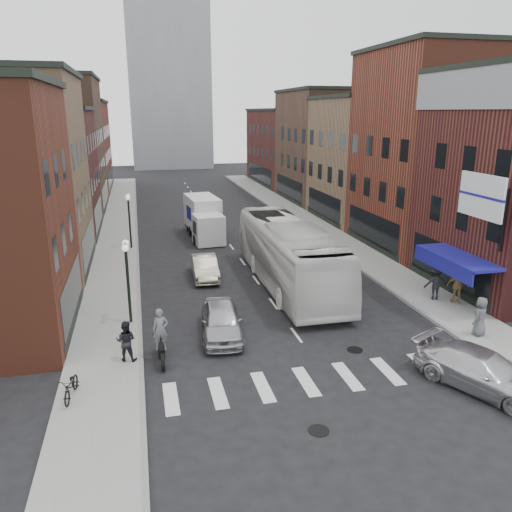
{
  "coord_description": "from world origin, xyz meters",
  "views": [
    {
      "loc": [
        -6.68,
        -19.01,
        9.9
      ],
      "look_at": [
        -0.8,
        5.64,
        2.54
      ],
      "focal_mm": 35.0,
      "sensor_mm": 36.0,
      "label": 1
    }
  ],
  "objects": [
    {
      "name": "crosswalk_stripes",
      "position": [
        0.0,
        -3.0,
        0.0
      ],
      "size": [
        12.0,
        2.2,
        0.01
      ],
      "primitive_type": "cube",
      "color": "silver",
      "rests_on": "ground"
    },
    {
      "name": "curb_left",
      "position": [
        -7.0,
        22.0,
        0.0
      ],
      "size": [
        0.2,
        74.0,
        0.16
      ],
      "primitive_type": "cube",
      "color": "gray",
      "rests_on": "ground"
    },
    {
      "name": "bldg_left_mid_b",
      "position": [
        -14.99,
        24.0,
        5.15
      ],
      "size": [
        10.3,
        10.2,
        10.3
      ],
      "color": "#4D1B1B",
      "rests_on": "ground"
    },
    {
      "name": "streetlamp_near",
      "position": [
        -7.4,
        4.0,
        2.91
      ],
      "size": [
        0.32,
        1.22,
        4.11
      ],
      "color": "black",
      "rests_on": "ground"
    },
    {
      "name": "ped_right_c",
      "position": [
        7.95,
        -1.18,
        1.05
      ],
      "size": [
        1.05,
        0.92,
        1.8
      ],
      "primitive_type": "imported",
      "rotation": [
        0.0,
        0.0,
        3.62
      ],
      "color": "#4F5256",
      "rests_on": "sidewalk_right"
    },
    {
      "name": "ped_right_b",
      "position": [
        9.36,
        2.54,
        1.13
      ],
      "size": [
        1.27,
        0.92,
        1.96
      ],
      "primitive_type": "imported",
      "rotation": [
        0.0,
        0.0,
        2.81
      ],
      "color": "olive",
      "rests_on": "sidewalk_right"
    },
    {
      "name": "motorcycle_rider",
      "position": [
        -6.15,
        -0.11,
        1.08
      ],
      "size": [
        0.65,
        2.28,
        2.32
      ],
      "rotation": [
        0.0,
        0.0,
        -0.03
      ],
      "color": "black",
      "rests_on": "ground"
    },
    {
      "name": "bldg_left_far_b",
      "position": [
        -14.99,
        49.0,
        5.65
      ],
      "size": [
        10.3,
        16.2,
        11.3
      ],
      "color": "maroon",
      "rests_on": "ground"
    },
    {
      "name": "distant_tower",
      "position": [
        0.0,
        78.0,
        25.0
      ],
      "size": [
        14.0,
        14.0,
        50.0
      ],
      "primitive_type": "cube",
      "color": "#9399A0",
      "rests_on": "ground"
    },
    {
      "name": "parked_bicycle",
      "position": [
        -9.41,
        -2.34,
        0.59
      ],
      "size": [
        0.8,
        1.73,
        0.87
      ],
      "primitive_type": "imported",
      "rotation": [
        0.0,
        0.0,
        -0.14
      ],
      "color": "black",
      "rests_on": "sidewalk_left"
    },
    {
      "name": "sidewalk_right",
      "position": [
        8.5,
        22.0,
        0.07
      ],
      "size": [
        3.0,
        74.0,
        0.15
      ],
      "primitive_type": "cube",
      "color": "gray",
      "rests_on": "ground"
    },
    {
      "name": "sedan_left_near",
      "position": [
        -3.36,
        1.73,
        0.76
      ],
      "size": [
        2.26,
        4.64,
        1.52
      ],
      "primitive_type": "imported",
      "rotation": [
        0.0,
        0.0,
        -0.1
      ],
      "color": "#B2B1B6",
      "rests_on": "ground"
    },
    {
      "name": "transit_bus",
      "position": [
        1.66,
        7.77,
        1.89
      ],
      "size": [
        3.31,
        13.62,
        3.79
      ],
      "primitive_type": "imported",
      "rotation": [
        0.0,
        0.0,
        -0.01
      ],
      "color": "silver",
      "rests_on": "ground"
    },
    {
      "name": "streetlamp_far",
      "position": [
        -7.4,
        18.0,
        2.91
      ],
      "size": [
        0.32,
        1.22,
        4.11
      ],
      "color": "black",
      "rests_on": "ground"
    },
    {
      "name": "sidewalk_left",
      "position": [
        -8.5,
        22.0,
        0.07
      ],
      "size": [
        3.0,
        74.0,
        0.15
      ],
      "primitive_type": "cube",
      "color": "gray",
      "rests_on": "ground"
    },
    {
      "name": "billboard_sign",
      "position": [
        8.59,
        0.5,
        6.13
      ],
      "size": [
        1.52,
        3.0,
        3.7
      ],
      "color": "black",
      "rests_on": "ground"
    },
    {
      "name": "bldg_left_far_a",
      "position": [
        -14.99,
        35.0,
        6.65
      ],
      "size": [
        10.3,
        12.2,
        13.3
      ],
      "color": "#4F3627",
      "rests_on": "ground"
    },
    {
      "name": "bike_rack",
      "position": [
        -7.6,
        1.3,
        0.55
      ],
      "size": [
        0.08,
        0.68,
        0.8
      ],
      "color": "#D8590C",
      "rests_on": "sidewalk_left"
    },
    {
      "name": "awning_blue",
      "position": [
        8.93,
        2.5,
        2.63
      ],
      "size": [
        1.8,
        5.0,
        0.78
      ],
      "color": "navy",
      "rests_on": "ground"
    },
    {
      "name": "ped_right_a",
      "position": [
        8.55,
        3.3,
        1.07
      ],
      "size": [
        1.31,
        0.89,
        1.84
      ],
      "primitive_type": "imported",
      "rotation": [
        0.0,
        0.0,
        2.87
      ],
      "color": "black",
      "rests_on": "sidewalk_right"
    },
    {
      "name": "sedan_left_far",
      "position": [
        -2.97,
        10.16,
        0.69
      ],
      "size": [
        1.59,
        4.21,
        1.37
      ],
      "primitive_type": "imported",
      "rotation": [
        0.0,
        0.0,
        -0.03
      ],
      "color": "beige",
      "rests_on": "ground"
    },
    {
      "name": "bldg_right_far_b",
      "position": [
        14.99,
        49.0,
        5.15
      ],
      "size": [
        10.3,
        16.2,
        10.3
      ],
      "color": "#4D1B1B",
      "rests_on": "ground"
    },
    {
      "name": "ped_left_solo",
      "position": [
        -7.54,
        0.06,
        1.0
      ],
      "size": [
        0.92,
        0.68,
        1.7
      ],
      "primitive_type": "imported",
      "rotation": [
        0.0,
        0.0,
        2.86
      ],
      "color": "black",
      "rests_on": "sidewalk_left"
    },
    {
      "name": "curb_car",
      "position": [
        5.22,
        -4.98,
        0.73
      ],
      "size": [
        4.08,
        5.41,
        1.46
      ],
      "primitive_type": "imported",
      "rotation": [
        0.0,
        0.0,
        0.46
      ],
      "color": "silver",
      "rests_on": "ground"
    },
    {
      "name": "bldg_right_mid_b",
      "position": [
        14.99,
        24.0,
        5.65
      ],
      "size": [
        10.3,
        10.2,
        11.3
      ],
      "color": "#8A6B4C",
      "rests_on": "ground"
    },
    {
      "name": "bldg_right_far_a",
      "position": [
        14.99,
        35.0,
        6.15
      ],
      "size": [
        10.3,
        12.2,
        12.3
      ],
      "color": "#4F3627",
      "rests_on": "ground"
    },
    {
      "name": "curb_right",
      "position": [
        7.0,
        22.0,
        0.0
      ],
      "size": [
        0.2,
        74.0,
        0.16
      ],
      "primitive_type": "cube",
      "color": "gray",
      "rests_on": "ground"
    },
    {
      "name": "box_truck",
      "position": [
        -1.58,
        20.5,
        1.58
      ],
      "size": [
        2.65,
        7.5,
        3.2
      ],
      "rotation": [
        0.0,
        0.0,
        0.09
      ],
      "color": "silver",
      "rests_on": "ground"
    },
    {
      "name": "bldg_right_mid_a",
      "position": [
        15.0,
        14.0,
        7.15
      ],
      "size": [
        10.3,
        10.2,
        14.3
      ],
      "color": "maroon",
      "rests_on": "ground"
    },
    {
      "name": "ground",
      "position": [
        0.0,
        0.0,
        0.0
      ],
      "size": [
        160.0,
        160.0,
        0.0
      ],
      "primitive_type": "plane",
      "color": "black",
      "rests_on": "ground"
    }
  ]
}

